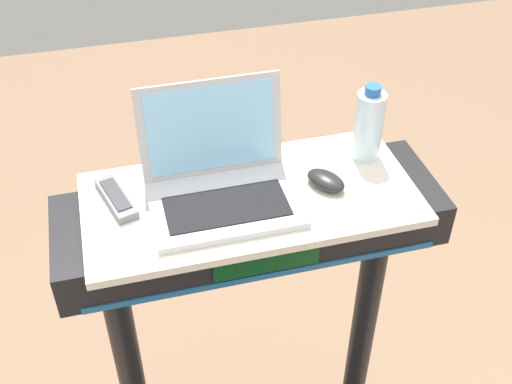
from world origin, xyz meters
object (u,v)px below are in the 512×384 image
(computer_mouse, at_px, (326,180))
(tv_remote, at_px, (116,198))
(laptop, at_px, (220,179))
(water_bottle, at_px, (369,125))

(computer_mouse, bearing_deg, tv_remote, 140.64)
(laptop, bearing_deg, water_bottle, 14.20)
(laptop, xyz_separation_m, tv_remote, (-0.23, 0.04, -0.04))
(laptop, distance_m, tv_remote, 0.24)
(laptop, relative_size, computer_mouse, 3.28)
(laptop, distance_m, water_bottle, 0.38)
(water_bottle, bearing_deg, laptop, -170.23)
(laptop, bearing_deg, computer_mouse, -1.64)
(laptop, xyz_separation_m, water_bottle, (0.38, 0.06, 0.04))
(laptop, distance_m, computer_mouse, 0.24)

